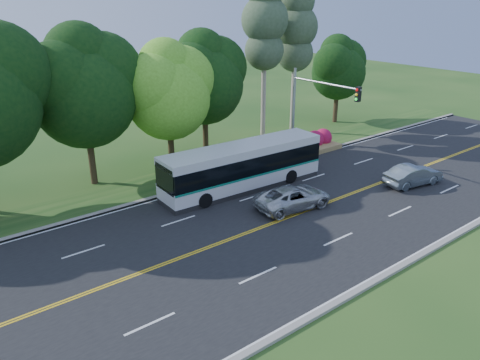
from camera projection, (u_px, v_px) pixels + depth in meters
ground at (298, 214)px, 27.36m from camera, size 120.00×120.00×0.00m
road at (298, 214)px, 27.35m from camera, size 60.00×14.00×0.02m
curb_north at (225, 178)px, 32.56m from camera, size 60.00×0.30×0.15m
curb_south at (405, 264)px, 22.10m from camera, size 60.00×0.30×0.15m
grass_verge at (210, 171)px, 33.92m from camera, size 60.00×4.00×0.10m
lane_markings at (297, 214)px, 27.29m from camera, size 57.60×13.82×0.00m
tree_row at (117, 80)px, 30.79m from camera, size 44.70×9.10×13.84m
bougainvillea_hedge at (291, 146)px, 37.17m from camera, size 9.50×2.25×1.50m
traffic_signal at (313, 104)px, 33.30m from camera, size 0.42×6.10×7.00m
transit_bus at (243, 167)px, 30.40m from camera, size 11.42×2.95×2.96m
sedan at (413, 175)px, 31.25m from camera, size 4.38×2.23×1.38m
suv at (293, 197)px, 27.90m from camera, size 5.05×2.82×1.34m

